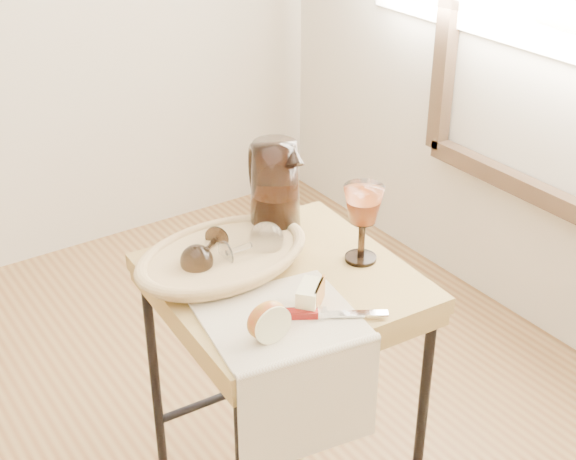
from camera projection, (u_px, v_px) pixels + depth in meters
side_table at (283, 394)px, 1.90m from camera, size 0.55×0.55×0.66m
tea_towel at (281, 319)px, 1.59m from camera, size 0.33×0.31×0.01m
bread_basket at (223, 260)px, 1.76m from camera, size 0.39×0.29×0.05m
goblet_lying_a at (206, 251)px, 1.74m from camera, size 0.14×0.13×0.07m
goblet_lying_b at (249, 245)px, 1.75m from camera, size 0.13×0.08×0.08m
pitcher at (275, 189)px, 1.85m from camera, size 0.24×0.28×0.27m
wine_goblet at (362, 224)px, 1.76m from camera, size 0.10×0.10×0.18m
apple_half at (267, 320)px, 1.52m from camera, size 0.09×0.04×0.08m
apple_wedge at (310, 296)px, 1.61m from camera, size 0.08×0.08×0.05m
table_knife at (326, 313)px, 1.59m from camera, size 0.20×0.14×0.02m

